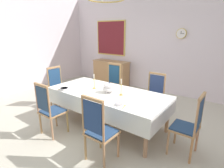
# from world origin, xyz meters

# --- Properties ---
(ground) EXTENTS (7.50, 5.69, 0.04)m
(ground) POSITION_xyz_m (0.00, 0.00, -0.02)
(ground) COLOR beige
(back_wall) EXTENTS (7.50, 0.08, 3.21)m
(back_wall) POSITION_xyz_m (0.00, 2.88, 1.61)
(back_wall) COLOR silver
(back_wall) RESTS_ON ground
(left_wall) EXTENTS (0.08, 5.69, 3.21)m
(left_wall) POSITION_xyz_m (-3.79, 0.00, 1.61)
(left_wall) COLOR silver
(left_wall) RESTS_ON ground
(dining_table) EXTENTS (2.53, 1.14, 0.75)m
(dining_table) POSITION_xyz_m (0.00, 0.05, 0.68)
(dining_table) COLOR #B18251
(dining_table) RESTS_ON ground
(tablecloth) EXTENTS (2.55, 1.16, 0.34)m
(tablecloth) POSITION_xyz_m (0.00, 0.05, 0.67)
(tablecloth) COLOR white
(tablecloth) RESTS_ON dining_table
(chair_south_a) EXTENTS (0.44, 0.42, 1.07)m
(chair_south_a) POSITION_xyz_m (-0.62, -0.93, 0.55)
(chair_south_a) COLOR tan
(chair_south_a) RESTS_ON ground
(chair_north_a) EXTENTS (0.44, 0.42, 1.14)m
(chair_north_a) POSITION_xyz_m (-0.62, 1.03, 0.57)
(chair_north_a) COLOR #B7854D
(chair_north_a) RESTS_ON ground
(chair_south_b) EXTENTS (0.44, 0.42, 1.10)m
(chair_south_b) POSITION_xyz_m (0.62, -0.93, 0.56)
(chair_south_b) COLOR #AA834E
(chair_south_b) RESTS_ON ground
(chair_north_b) EXTENTS (0.44, 0.42, 1.04)m
(chair_north_b) POSITION_xyz_m (0.62, 1.02, 0.54)
(chair_north_b) COLOR #A9794B
(chair_north_b) RESTS_ON ground
(chair_head_west) EXTENTS (0.42, 0.44, 1.07)m
(chair_head_west) POSITION_xyz_m (-1.67, 0.05, 0.55)
(chair_head_west) COLOR tan
(chair_head_west) RESTS_ON ground
(chair_head_east) EXTENTS (0.42, 0.44, 1.07)m
(chair_head_east) POSITION_xyz_m (1.67, 0.05, 0.55)
(chair_head_east) COLOR tan
(chair_head_east) RESTS_ON ground
(soup_tureen) EXTENTS (0.27, 0.27, 0.21)m
(soup_tureen) POSITION_xyz_m (0.06, 0.05, 0.86)
(soup_tureen) COLOR white
(soup_tureen) RESTS_ON tablecloth
(candlestick_west) EXTENTS (0.07, 0.07, 0.33)m
(candlestick_west) POSITION_xyz_m (-0.36, 0.05, 0.88)
(candlestick_west) COLOR gold
(candlestick_west) RESTS_ON tablecloth
(candlestick_east) EXTENTS (0.07, 0.07, 0.33)m
(candlestick_east) POSITION_xyz_m (0.36, 0.05, 0.89)
(candlestick_east) COLOR gold
(candlestick_east) RESTS_ON tablecloth
(bowl_near_left) EXTENTS (0.20, 0.20, 0.05)m
(bowl_near_left) POSITION_xyz_m (-0.81, -0.42, 0.78)
(bowl_near_left) COLOR white
(bowl_near_left) RESTS_ON tablecloth
(bowl_near_right) EXTENTS (0.15, 0.15, 0.03)m
(bowl_near_right) POSITION_xyz_m (0.61, -0.37, 0.77)
(bowl_near_right) COLOR white
(bowl_near_right) RESTS_ON tablecloth
(spoon_primary) EXTENTS (0.05, 0.18, 0.01)m
(spoon_primary) POSITION_xyz_m (-0.94, -0.39, 0.76)
(spoon_primary) COLOR gold
(spoon_primary) RESTS_ON tablecloth
(spoon_secondary) EXTENTS (0.06, 0.17, 0.01)m
(spoon_secondary) POSITION_xyz_m (0.70, -0.35, 0.76)
(spoon_secondary) COLOR gold
(spoon_secondary) RESTS_ON tablecloth
(sideboard) EXTENTS (1.44, 0.48, 0.90)m
(sideboard) POSITION_xyz_m (-1.82, 2.57, 0.45)
(sideboard) COLOR tan
(sideboard) RESTS_ON ground
(mounted_clock) EXTENTS (0.30, 0.06, 0.30)m
(mounted_clock) POSITION_xyz_m (0.58, 2.81, 1.90)
(mounted_clock) COLOR #D1B251
(framed_painting) EXTENTS (1.29, 0.05, 1.27)m
(framed_painting) POSITION_xyz_m (-2.02, 2.82, 1.72)
(framed_painting) COLOR #D1B251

